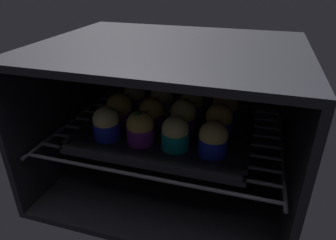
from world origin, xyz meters
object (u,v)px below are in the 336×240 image
Objects in this scene: muffin_row0_col3 at (213,139)px; muffin_row2_col3 at (225,107)px; muffin_row0_col2 at (175,133)px; muffin_row2_col1 at (162,100)px; muffin_row2_col2 at (192,104)px; muffin_row2_col0 at (134,98)px; muffin_row0_col0 at (106,124)px; muffin_row0_col1 at (140,128)px; baking_tray at (168,130)px; muffin_row1_col2 at (183,116)px; muffin_row1_col1 at (151,114)px; muffin_row1_col3 at (219,121)px; muffin_row1_col0 at (120,109)px.

muffin_row0_col3 is 16.03cm from muffin_row2_col3.
muffin_row2_col1 is at bearing 117.15° from muffin_row0_col2.
muffin_row2_col0 is at bearing -179.53° from muffin_row2_col2.
muffin_row0_col2 is 1.02× the size of muffin_row2_col0.
muffin_row0_col2 is at bearing -89.71° from muffin_row2_col2.
muffin_row0_col1 is (8.15, 0.29, 0.04)cm from muffin_row0_col0.
muffin_row2_col0 is (-12.13, 8.18, 3.98)cm from baking_tray.
muffin_row2_col0 is (0.04, 16.44, -0.18)cm from muffin_row0_col0.
muffin_row0_col1 is 18.08cm from muffin_row2_col0.
muffin_row1_col1 is at bearing -178.46° from muffin_row1_col2.
baking_tray is 15.11cm from muffin_row0_col3.
muffin_row0_col3 is 11.52cm from muffin_row1_col2.
muffin_row2_col1 and muffin_row2_col2 have the same top height.
muffin_row2_col3 reaches higher than baking_tray.
muffin_row0_col3 is 0.97× the size of muffin_row2_col2.
muffin_row0_col3 is at bearing -89.48° from muffin_row1_col3.
muffin_row2_col1 is at bearing 178.95° from muffin_row2_col2.
muffin_row1_col2 is 12.03cm from muffin_row2_col3.
muffin_row0_col2 reaches higher than muffin_row2_col0.
muffin_row0_col1 is at bearing -63.34° from muffin_row2_col0.
muffin_row1_col0 is 0.97× the size of muffin_row1_col3.
baking_tray is 5.08× the size of muffin_row0_col1.
muffin_row1_col0 is (-0.44, 8.06, 0.10)cm from muffin_row0_col0.
muffin_row1_col2 is 8.37cm from muffin_row2_col2.
muffin_row1_col3 reaches higher than muffin_row1_col0.
muffin_row1_col2 is at bearing -136.95° from muffin_row2_col3.
muffin_row1_col0 is at bearing 155.18° from muffin_row0_col2.
muffin_row2_col3 reaches higher than muffin_row2_col1.
baking_tray is 5.88cm from muffin_row1_col2.
muffin_row2_col0 is at bearing 152.69° from muffin_row1_col2.
muffin_row1_col2 reaches higher than muffin_row2_col1.
baking_tray is 5.19× the size of muffin_row0_col0.
muffin_row0_col2 is at bearing -62.89° from baking_tray.
muffin_row2_col0 reaches higher than baking_tray.
muffin_row2_col0 is at bearing 146.70° from muffin_row0_col3.
muffin_row2_col2 is at bearing 45.77° from muffin_row0_col0.
muffin_row0_col0 is 1.03× the size of muffin_row1_col1.
baking_tray is 5.16× the size of muffin_row2_col2.
muffin_row2_col2 is (16.09, 0.13, 0.14)cm from muffin_row2_col0.
muffin_row1_col2 is 17.94cm from muffin_row2_col0.
muffin_row0_col3 is at bearing 0.96° from muffin_row0_col0.
muffin_row1_col0 reaches higher than muffin_row0_col3.
muffin_row1_col2 and muffin_row2_col3 have the same top height.
muffin_row1_col3 is (-0.07, 8.04, 0.44)cm from muffin_row0_col3.
muffin_row1_col3 is 7.99cm from muffin_row2_col3.
baking_tray is 4.94× the size of muffin_row2_col3.
muffin_row1_col0 is (-16.66, 7.70, 0.18)cm from muffin_row0_col2.
muffin_row2_col2 reaches higher than muffin_row0_col3.
muffin_row0_col2 is at bearing -118.03° from muffin_row2_col3.
muffin_row1_col3 is at bearing -18.18° from muffin_row2_col0.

